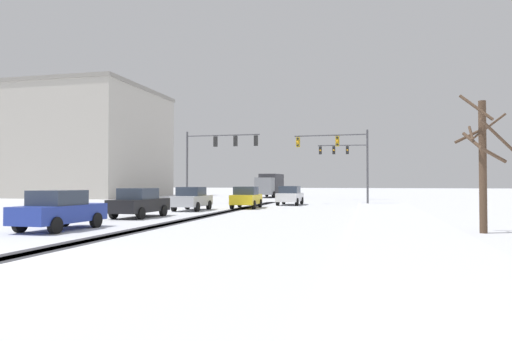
{
  "coord_description": "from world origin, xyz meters",
  "views": [
    {
      "loc": [
        7.87,
        -8.8,
        1.95
      ],
      "look_at": [
        0.0,
        24.15,
        2.8
      ],
      "focal_mm": 32.71,
      "sensor_mm": 36.0,
      "label": 1
    }
  ],
  "objects": [
    {
      "name": "sidewalk_kerb_right",
      "position": [
        9.31,
        15.53,
        0.06
      ],
      "size": [
        4.0,
        37.95,
        0.12
      ],
      "primitive_type": "cube",
      "color": "white",
      "rests_on": "ground"
    },
    {
      "name": "car_yellow_cab_second",
      "position": [
        -0.94,
        24.97,
        0.82
      ],
      "size": [
        1.99,
        4.18,
        1.62
      ],
      "color": "yellow",
      "rests_on": "ground"
    },
    {
      "name": "traffic_signal_far_right",
      "position": [
        5.72,
        44.31,
        4.77
      ],
      "size": [
        5.54,
        0.76,
        6.5
      ],
      "color": "#47474C",
      "rests_on": "ground"
    },
    {
      "name": "box_truck_delivery",
      "position": [
        -4.35,
        50.12,
        1.63
      ],
      "size": [
        2.47,
        7.46,
        3.02
      ],
      "color": "slate",
      "rests_on": "ground"
    },
    {
      "name": "bare_tree_sidewalk_near",
      "position": [
        12.18,
        10.52,
        2.84
      ],
      "size": [
        2.02,
        2.05,
        5.32
      ],
      "color": "#4C3828",
      "rests_on": "ground"
    },
    {
      "name": "ground_plane",
      "position": [
        0.0,
        0.0,
        0.0
      ],
      "size": [
        300.0,
        300.0,
        0.0
      ],
      "primitive_type": "plane",
      "color": "silver"
    },
    {
      "name": "traffic_signal_near_right",
      "position": [
        5.66,
        32.6,
        4.66
      ],
      "size": [
        6.49,
        0.56,
        6.5
      ],
      "color": "#47474C",
      "rests_on": "ground"
    },
    {
      "name": "car_silver_third",
      "position": [
        -3.89,
        21.39,
        0.82
      ],
      "size": [
        1.91,
        4.14,
        1.62
      ],
      "color": "#B7BABF",
      "rests_on": "ground"
    },
    {
      "name": "wheel_track_right_lane",
      "position": [
        -1.32,
        17.25,
        0.0
      ],
      "size": [
        0.87,
        37.95,
        0.01
      ],
      "primitive_type": "cube",
      "color": "#38383D",
      "rests_on": "ground"
    },
    {
      "name": "car_black_fourth",
      "position": [
        -4.39,
        14.74,
        0.82
      ],
      "size": [
        1.96,
        4.17,
        1.62
      ],
      "color": "black",
      "rests_on": "ground"
    },
    {
      "name": "car_white_lead",
      "position": [
        1.44,
        30.59,
        0.82
      ],
      "size": [
        1.91,
        4.14,
        1.62
      ],
      "color": "silver",
      "rests_on": "ground"
    },
    {
      "name": "office_building_far_left_block",
      "position": [
        -32.4,
        47.25,
        7.24
      ],
      "size": [
        24.23,
        18.43,
        14.47
      ],
      "color": "#B2ADA3",
      "rests_on": "ground"
    },
    {
      "name": "car_blue_fifth",
      "position": [
        -4.33,
        7.8,
        0.82
      ],
      "size": [
        1.97,
        4.17,
        1.62
      ],
      "color": "#233899",
      "rests_on": "ground"
    },
    {
      "name": "traffic_signal_near_left",
      "position": [
        -5.19,
        30.49,
        4.82
      ],
      "size": [
        6.82,
        0.43,
        6.5
      ],
      "color": "#47474C",
      "rests_on": "ground"
    },
    {
      "name": "wheel_track_left_lane",
      "position": [
        -1.0,
        17.25,
        0.0
      ],
      "size": [
        0.77,
        37.95,
        0.01
      ],
      "primitive_type": "cube",
      "color": "#38383D",
      "rests_on": "ground"
    }
  ]
}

